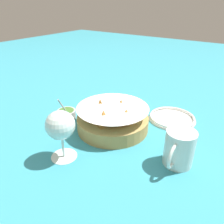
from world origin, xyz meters
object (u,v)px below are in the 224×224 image
Objects in this scene: wine_glass at (60,127)px; beer_mug at (179,149)px; sauce_cup at (67,114)px; side_plate at (172,118)px; food_basket at (112,119)px.

beer_mug is at bearing 120.21° from wine_glass.
sauce_cup is at bearing -136.36° from wine_glass.
side_plate is at bearing -155.47° from beer_mug.
food_basket is 0.19m from sauce_cup.
wine_glass is 1.22× the size of beer_mug.
food_basket is at bearing -38.27° from side_plate.
sauce_cup is 0.25m from wine_glass.
beer_mug is 0.69× the size of side_plate.
sauce_cup is 0.77× the size of beer_mug.
beer_mug is (0.00, 0.45, 0.03)m from sauce_cup.
side_plate is (-0.23, -0.11, -0.04)m from beer_mug.
wine_glass reaches higher than food_basket.
wine_glass is (0.17, 0.16, 0.08)m from sauce_cup.
side_plate is (-0.23, 0.34, -0.01)m from sauce_cup.
sauce_cup is 0.53× the size of side_plate.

